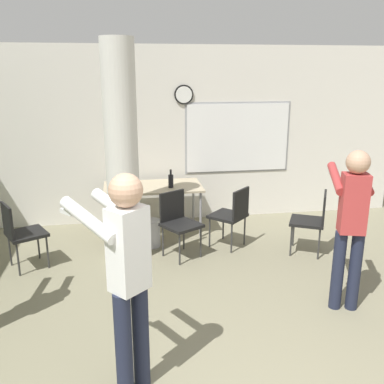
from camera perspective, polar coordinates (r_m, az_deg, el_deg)
The scene contains 11 objects.
wall_back at distance 6.94m, azimuth -3.81°, elevation 7.48°, with size 8.00×0.15×2.80m.
support_pillar at distance 5.41m, azimuth -9.34°, elevation 4.86°, with size 0.41×0.41×2.80m.
folding_table at distance 6.48m, azimuth -5.23°, elevation 0.39°, with size 1.47×0.79×0.74m.
bottle_on_table at distance 6.34m, azimuth -2.84°, elevation 1.53°, with size 0.08×0.08×0.28m.
waste_bin at distance 6.11m, azimuth -5.42°, elevation -5.47°, with size 0.25×0.25×0.39m.
chair_table_right at distance 5.98m, azimuth 5.37°, elevation -2.77°, with size 0.62×0.62×0.87m.
chair_table_front at distance 5.69m, azimuth -1.85°, elevation -3.69°, with size 0.60×0.60×0.87m.
chair_mid_room at distance 5.97m, azimuth 15.82°, elevation -3.34°, with size 0.59×0.59×0.87m.
chair_near_pillar at distance 5.72m, azimuth -21.93°, elevation -4.79°, with size 0.60×0.60×0.87m.
person_playing_front at distance 3.19m, azimuth -8.72°, elevation -10.18°, with size 0.66×0.68×1.76m.
person_playing_side at distance 4.58m, azimuth 20.46°, elevation -3.29°, with size 0.49×0.70×1.69m.
Camera 1 is at (-0.61, -1.77, 2.43)m, focal length 40.00 mm.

